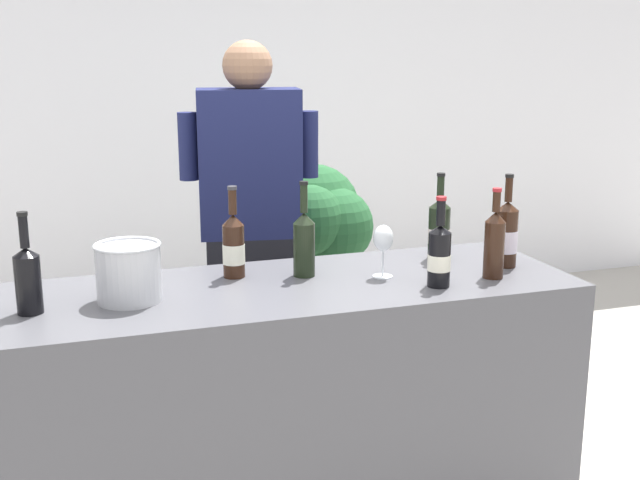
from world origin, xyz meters
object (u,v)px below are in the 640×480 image
object	(u,v)px
potted_shrub	(317,235)
ice_bucket	(129,272)
wine_bottle_3	(439,229)
wine_glass	(383,240)
wine_bottle_2	(506,234)
wine_bottle_4	(234,245)
wine_bottle_6	(304,242)
wine_bottle_1	(494,243)
person_server	(251,252)
wine_bottle_0	(439,255)
wine_bottle_5	(28,277)

from	to	relation	value
potted_shrub	ice_bucket	bearing A→B (deg)	-131.91
wine_bottle_3	wine_glass	distance (m)	0.35
ice_bucket	wine_glass	bearing A→B (deg)	-0.13
potted_shrub	wine_bottle_2	bearing A→B (deg)	-71.84
wine_bottle_4	ice_bucket	distance (m)	0.41
wine_bottle_6	wine_bottle_4	bearing A→B (deg)	164.57
wine_bottle_1	ice_bucket	size ratio (longest dim) A/B	1.50
wine_bottle_3	ice_bucket	xyz separation A→B (m)	(-1.18, -0.16, -0.02)
wine_bottle_4	person_server	size ratio (longest dim) A/B	0.19
wine_glass	ice_bucket	world-z (taller)	ice_bucket
wine_bottle_2	potted_shrub	xyz separation A→B (m)	(-0.37, 1.12, -0.22)
ice_bucket	wine_bottle_4	bearing A→B (deg)	23.83
wine_bottle_0	wine_glass	world-z (taller)	wine_bottle_0
wine_bottle_2	wine_bottle_3	distance (m)	0.26
wine_bottle_2	wine_glass	size ratio (longest dim) A/B	1.84
wine_bottle_5	potted_shrub	world-z (taller)	wine_bottle_5
wine_bottle_4	potted_shrub	size ratio (longest dim) A/B	0.28
wine_bottle_2	wine_bottle_6	distance (m)	0.76
wine_bottle_0	wine_bottle_6	world-z (taller)	wine_bottle_6
wine_bottle_1	wine_bottle_4	size ratio (longest dim) A/B	0.98
wine_bottle_3	wine_bottle_5	world-z (taller)	wine_bottle_3
wine_bottle_0	potted_shrub	world-z (taller)	wine_bottle_0
wine_glass	wine_bottle_6	bearing A→B (deg)	158.42
wine_bottle_3	ice_bucket	distance (m)	1.19
wine_bottle_5	ice_bucket	xyz separation A→B (m)	(0.30, 0.03, -0.02)
wine_glass	person_server	bearing A→B (deg)	112.02
wine_bottle_3	person_server	xyz separation A→B (m)	(-0.60, 0.58, -0.19)
ice_bucket	person_server	size ratio (longest dim) A/B	0.12
wine_bottle_5	potted_shrub	distance (m)	1.74
wine_bottle_2	wine_bottle_5	xyz separation A→B (m)	(-1.67, -0.02, -0.01)
wine_bottle_1	potted_shrub	size ratio (longest dim) A/B	0.28
wine_bottle_3	potted_shrub	distance (m)	0.99
wine_bottle_2	wine_bottle_6	size ratio (longest dim) A/B	1.01
wine_glass	ice_bucket	distance (m)	0.88
wine_bottle_2	person_server	world-z (taller)	person_server
wine_glass	wine_bottle_5	bearing A→B (deg)	-178.75
ice_bucket	potted_shrub	distance (m)	1.51
wine_bottle_3	wine_bottle_5	distance (m)	1.49
wine_bottle_0	wine_bottle_5	size ratio (longest dim) A/B	0.98
wine_glass	person_server	world-z (taller)	person_server
wine_bottle_5	wine_glass	world-z (taller)	wine_bottle_5
wine_glass	ice_bucket	xyz separation A→B (m)	(-0.88, 0.00, -0.04)
wine_bottle_0	wine_bottle_4	world-z (taller)	wine_bottle_4
wine_bottle_4	wine_bottle_5	bearing A→B (deg)	-164.01
wine_bottle_0	wine_glass	size ratio (longest dim) A/B	1.65
wine_bottle_6	wine_bottle_2	bearing A→B (deg)	-8.49
wine_bottle_0	person_server	xyz separation A→B (m)	(-0.44, 0.91, -0.18)
wine_bottle_2	wine_bottle_4	bearing A→B (deg)	169.80
ice_bucket	potted_shrub	world-z (taller)	potted_shrub
wine_bottle_0	wine_bottle_2	world-z (taller)	wine_bottle_2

